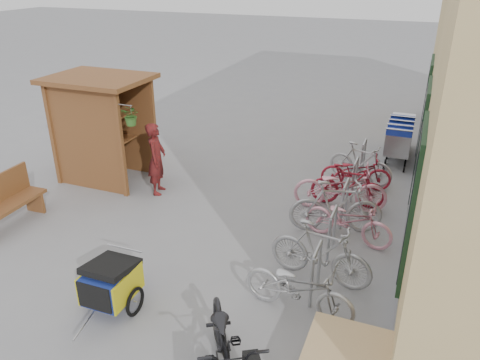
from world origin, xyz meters
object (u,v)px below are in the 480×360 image
at_px(child_trailer, 111,282).
at_px(bike_1, 320,253).
at_px(bench, 4,202).
at_px(bike_2, 348,220).
at_px(person_kiosk, 157,159).
at_px(bike_4, 340,188).
at_px(shopping_carts, 400,134).
at_px(cargo_bike, 227,355).
at_px(bike_3, 336,207).
at_px(bike_7, 361,163).
at_px(bike_5, 348,186).
at_px(kiosk, 99,114).
at_px(bike_0, 299,287).
at_px(bike_6, 356,172).

height_order(child_trailer, bike_1, bike_1).
bearing_deg(bench, child_trailer, -22.52).
xyz_separation_m(bike_1, bike_2, (0.21, 1.33, -0.08)).
relative_size(person_kiosk, bike_4, 0.85).
relative_size(shopping_carts, cargo_bike, 0.97).
bearing_deg(bike_3, bike_4, -11.93).
bearing_deg(cargo_bike, person_kiosk, 97.81).
bearing_deg(bike_7, shopping_carts, -4.55).
xyz_separation_m(shopping_carts, bike_1, (-0.73, -5.86, -0.14)).
relative_size(bike_1, bike_7, 1.10).
bearing_deg(bench, bike_5, 26.61).
xyz_separation_m(child_trailer, bike_2, (2.86, 3.09, -0.02)).
xyz_separation_m(kiosk, shopping_carts, (6.28, 3.84, -0.90)).
distance_m(bike_0, bike_1, 0.89).
height_order(child_trailer, bike_7, bike_7).
bearing_deg(bike_3, bike_0, 162.05).
relative_size(bike_2, bike_3, 0.95).
height_order(child_trailer, bike_5, bike_5).
height_order(cargo_bike, bike_4, cargo_bike).
relative_size(child_trailer, bike_5, 0.90).
distance_m(bike_2, bike_7, 2.69).
bearing_deg(bike_0, cargo_bike, 173.47).
distance_m(kiosk, bike_5, 5.66).
bearing_deg(bike_7, bike_2, -160.03).
xyz_separation_m(bench, cargo_bike, (5.43, -1.98, 0.03)).
height_order(bench, bike_3, bike_3).
height_order(bike_2, bike_6, bike_2).
xyz_separation_m(bike_4, bike_6, (0.15, 1.12, -0.09)).
xyz_separation_m(bench, bike_3, (5.88, 2.10, 0.00)).
height_order(bench, shopping_carts, shopping_carts).
xyz_separation_m(child_trailer, bike_1, (2.65, 1.76, 0.06)).
xyz_separation_m(bench, child_trailer, (3.30, -1.24, -0.06)).
height_order(person_kiosk, bike_0, person_kiosk).
bearing_deg(kiosk, bike_5, 6.95).
relative_size(bike_3, bike_5, 1.13).
relative_size(bike_1, bike_5, 1.11).
xyz_separation_m(child_trailer, person_kiosk, (-1.35, 3.58, 0.35)).
relative_size(child_trailer, bike_1, 0.82).
bearing_deg(cargo_bike, shopping_carts, 50.47).
height_order(bike_3, bike_7, bike_3).
xyz_separation_m(shopping_carts, bike_0, (-0.84, -6.74, -0.21)).
relative_size(bike_2, bike_5, 1.07).
height_order(bench, cargo_bike, cargo_bike).
relative_size(shopping_carts, bike_5, 1.37).
xyz_separation_m(bike_4, bike_7, (0.18, 1.54, -0.03)).
bearing_deg(kiosk, shopping_carts, 31.46).
bearing_deg(cargo_bike, bike_5, 53.57).
xyz_separation_m(bike_6, bike_7, (0.03, 0.41, 0.06)).
bearing_deg(cargo_bike, bike_2, 48.20).
bearing_deg(kiosk, bike_6, 15.89).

